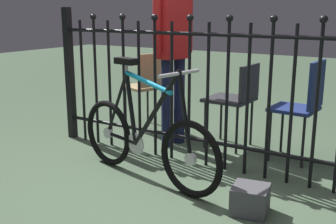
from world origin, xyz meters
name	(u,v)px	position (x,y,z in m)	size (l,w,h in m)	color
ground_plane	(173,191)	(0.00, 0.00, 0.00)	(20.00, 20.00, 0.00)	#4B6248
iron_fence	(205,89)	(-0.06, 0.61, 0.67)	(3.31, 0.07, 1.34)	black
bicycle	(145,139)	(-0.31, 0.10, 0.33)	(1.48, 0.45, 0.95)	black
chair_tan	(147,82)	(-1.14, 1.31, 0.53)	(0.49, 0.49, 0.86)	black
chair_charcoal	(237,96)	(-0.02, 1.20, 0.52)	(0.44, 0.43, 0.82)	black
chair_navy	(304,101)	(0.62, 1.15, 0.55)	(0.40, 0.40, 0.90)	black
person_visitor	(173,40)	(-0.60, 0.98, 1.03)	(0.26, 0.46, 1.71)	#191E3F
display_crate	(250,200)	(0.61, -0.01, 0.09)	(0.23, 0.23, 0.19)	#4C4C51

